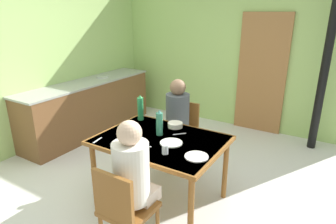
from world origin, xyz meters
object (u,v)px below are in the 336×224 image
chair_near_diner (123,209)px  water_bottle_green_near (159,123)px  water_bottle_green_far (140,108)px  dining_table (161,145)px  kitchen_counter (89,107)px  person_far_diner (177,113)px  person_near_diner (132,170)px  serving_bowl_center (175,125)px  chair_far_diner (182,130)px

chair_near_diner → water_bottle_green_near: (-0.24, 0.92, 0.39)m
chair_near_diner → water_bottle_green_far: size_ratio=2.78×
dining_table → chair_near_diner: 0.87m
kitchen_counter → person_far_diner: bearing=-9.2°
water_bottle_green_far → kitchen_counter: bearing=157.5°
person_far_diner → water_bottle_green_near: person_far_diner is taller
chair_near_diner → person_far_diner: size_ratio=1.13×
dining_table → person_near_diner: bearing=-75.6°
water_bottle_green_far → serving_bowl_center: size_ratio=1.84×
chair_far_diner → person_near_diner: bearing=104.0°
water_bottle_green_far → serving_bowl_center: (0.48, 0.01, -0.12)m
chair_far_diner → water_bottle_green_far: 0.71m
chair_far_diner → water_bottle_green_far: bearing=58.0°
kitchen_counter → water_bottle_green_near: (2.05, -0.93, 0.43)m
person_far_diner → water_bottle_green_far: size_ratio=2.46×
dining_table → serving_bowl_center: (-0.03, 0.35, 0.10)m
dining_table → chair_far_diner: bearing=103.7°
water_bottle_green_far → chair_near_diner: bearing=-59.7°
dining_table → water_bottle_green_far: size_ratio=4.16×
kitchen_counter → chair_far_diner: (1.91, -0.17, 0.05)m
chair_far_diner → person_far_diner: size_ratio=1.13×
person_near_diner → person_far_diner: size_ratio=1.00×
water_bottle_green_near → water_bottle_green_far: bearing=149.6°
water_bottle_green_near → serving_bowl_center: (0.04, 0.27, -0.11)m
kitchen_counter → water_bottle_green_near: 2.29m
chair_far_diner → serving_bowl_center: (0.18, -0.48, 0.28)m
chair_far_diner → person_near_diner: person_near_diner is taller
chair_far_diner → water_bottle_green_far: (-0.31, -0.49, 0.40)m
person_near_diner → water_bottle_green_near: person_near_diner is taller
water_bottle_green_near → serving_bowl_center: bearing=82.3°
chair_near_diner → person_far_diner: (-0.38, 1.54, 0.28)m
kitchen_counter → chair_near_diner: 2.95m
water_bottle_green_far → person_far_diner: bearing=49.2°
person_near_diner → water_bottle_green_near: size_ratio=2.73×
chair_near_diner → person_far_diner: person_far_diner is taller
kitchen_counter → chair_far_diner: kitchen_counter is taller
kitchen_counter → person_far_diner: person_far_diner is taller
chair_far_diner → water_bottle_green_near: (0.14, -0.75, 0.39)m
dining_table → person_far_diner: (-0.20, 0.70, 0.10)m
chair_far_diner → serving_bowl_center: chair_far_diner is taller
kitchen_counter → person_far_diner: (1.91, -0.31, 0.33)m
water_bottle_green_near → person_near_diner: bearing=-72.6°
chair_near_diner → water_bottle_green_far: (-0.69, 1.18, 0.40)m
person_near_diner → water_bottle_green_near: bearing=107.4°
chair_near_diner → water_bottle_green_far: 1.43m
chair_near_diner → kitchen_counter: bearing=141.2°
water_bottle_green_far → water_bottle_green_near: bearing=-30.4°
person_near_diner → water_bottle_green_near: 0.83m
person_near_diner → person_far_diner: same height
water_bottle_green_near → serving_bowl_center: 0.29m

